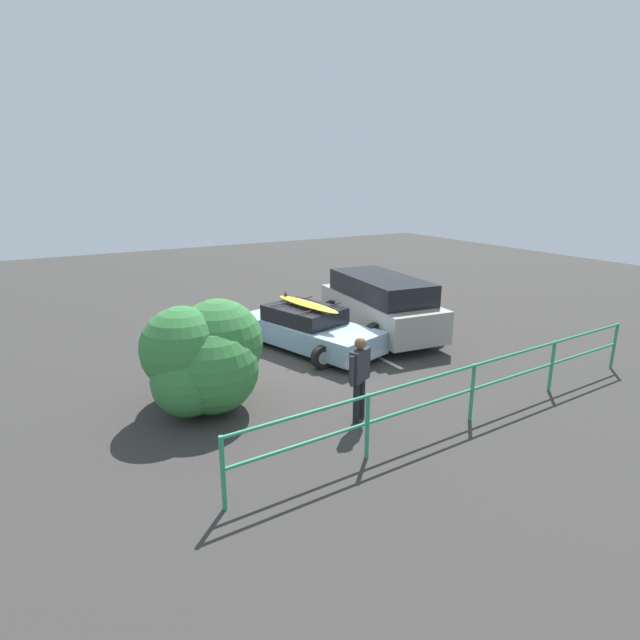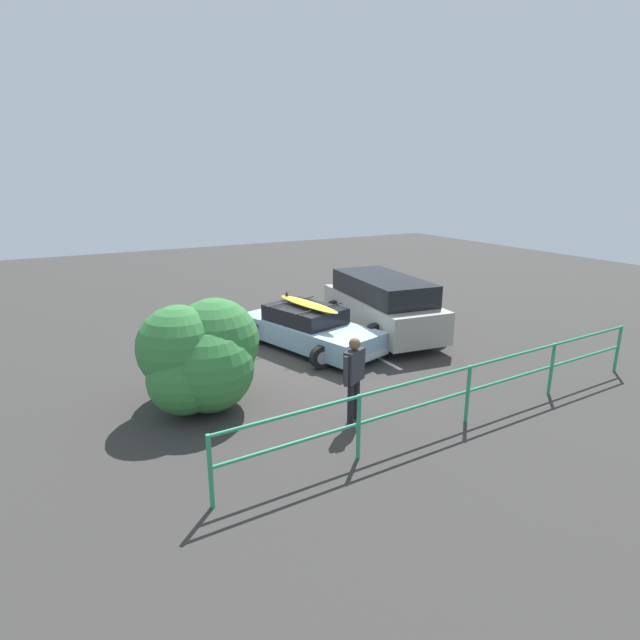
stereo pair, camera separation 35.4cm
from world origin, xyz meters
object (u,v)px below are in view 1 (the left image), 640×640
bush_near_left (202,356)px  sedan_car (308,328)px  person_bystander (360,371)px  suv_car (380,304)px

bush_near_left → sedan_car: bearing=-149.4°
sedan_car → bush_near_left: bush_near_left is taller
sedan_car → bush_near_left: size_ratio=1.72×
person_bystander → bush_near_left: 3.13m
sedan_car → suv_car: 2.46m
sedan_car → bush_near_left: 4.18m
person_bystander → bush_near_left: bearing=-41.0°
suv_car → sedan_car: bearing=0.3°
sedan_car → suv_car: (-2.43, -0.01, 0.36)m
sedan_car → person_bystander: person_bystander is taller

